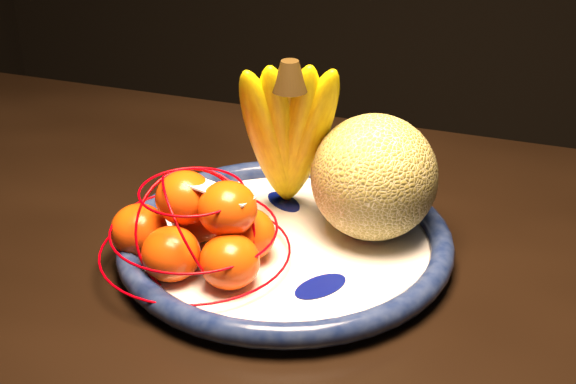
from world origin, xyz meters
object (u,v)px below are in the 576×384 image
(fruit_bowl, at_px, (285,242))
(banana_bunch, at_px, (288,129))
(dining_table, at_px, (247,344))
(mandarin_bag, at_px, (198,230))
(cantaloupe, at_px, (374,177))

(fruit_bowl, bearing_deg, banana_bunch, 104.93)
(dining_table, height_order, mandarin_bag, mandarin_bag)
(cantaloupe, distance_m, banana_bunch, 0.11)
(banana_bunch, distance_m, mandarin_bag, 0.15)
(fruit_bowl, xyz_separation_m, cantaloupe, (0.08, 0.05, 0.07))
(mandarin_bag, bearing_deg, banana_bunch, 65.41)
(fruit_bowl, bearing_deg, cantaloupe, 30.39)
(dining_table, bearing_deg, fruit_bowl, 72.56)
(mandarin_bag, bearing_deg, dining_table, -1.06)
(cantaloupe, bearing_deg, banana_bunch, 174.24)
(dining_table, relative_size, banana_bunch, 7.24)
(fruit_bowl, relative_size, banana_bunch, 1.70)
(cantaloupe, height_order, banana_bunch, banana_bunch)
(dining_table, bearing_deg, cantaloupe, 48.38)
(cantaloupe, relative_size, banana_bunch, 0.64)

